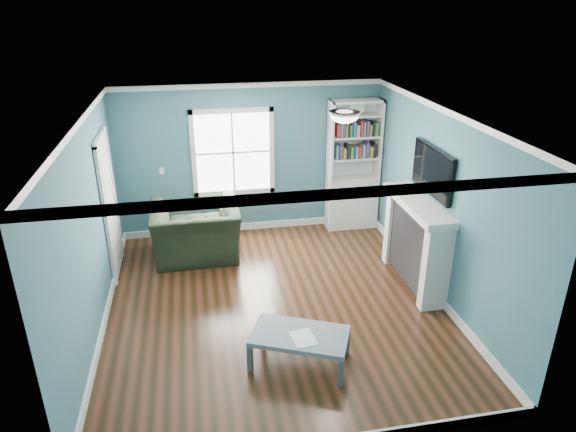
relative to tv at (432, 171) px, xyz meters
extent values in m
plane|color=black|center=(-2.20, -0.20, -1.72)|extent=(5.00, 5.00, 0.00)
plane|color=#356771|center=(-2.20, 2.30, -0.43)|extent=(4.50, 0.00, 4.50)
plane|color=#356771|center=(-2.20, -2.70, -0.43)|extent=(4.50, 0.00, 4.50)
plane|color=#356771|center=(-4.45, -0.20, -0.43)|extent=(0.00, 5.00, 5.00)
plane|color=#356771|center=(0.05, -0.20, -0.43)|extent=(0.00, 5.00, 5.00)
plane|color=white|center=(-2.20, -0.20, 0.88)|extent=(5.00, 5.00, 0.00)
cube|color=white|center=(-2.20, 2.28, -1.66)|extent=(4.50, 0.03, 0.12)
cube|color=white|center=(-4.44, -0.20, -1.66)|extent=(0.03, 5.00, 0.12)
cube|color=white|center=(0.03, -0.20, -1.66)|extent=(0.03, 5.00, 0.12)
cube|color=white|center=(-2.20, 2.28, 0.84)|extent=(4.50, 0.04, 0.08)
cube|color=white|center=(-2.20, -2.68, 0.84)|extent=(4.50, 0.04, 0.08)
cube|color=white|center=(-4.43, -0.20, 0.84)|extent=(0.04, 5.00, 0.08)
cube|color=white|center=(0.03, -0.20, 0.84)|extent=(0.04, 5.00, 0.08)
cube|color=white|center=(-2.50, 2.29, -0.27)|extent=(1.24, 0.01, 1.34)
cube|color=white|center=(-3.16, 2.28, -0.27)|extent=(0.08, 0.06, 1.50)
cube|color=white|center=(-1.84, 2.28, -0.27)|extent=(0.08, 0.06, 1.50)
cube|color=white|center=(-2.50, 2.28, -0.98)|extent=(1.40, 0.06, 0.08)
cube|color=white|center=(-2.50, 2.28, 0.44)|extent=(1.40, 0.06, 0.08)
cube|color=white|center=(-2.50, 2.28, -0.27)|extent=(1.24, 0.03, 0.03)
cube|color=white|center=(-2.50, 2.28, -0.27)|extent=(0.03, 0.03, 1.34)
cube|color=silver|center=(-0.43, 2.10, -1.27)|extent=(0.90, 0.35, 0.90)
cube|color=silver|center=(-0.86, 2.10, -0.12)|extent=(0.04, 0.35, 1.40)
cube|color=silver|center=(0.00, 2.10, -0.12)|extent=(0.04, 0.35, 1.40)
cube|color=silver|center=(-0.43, 2.26, -0.12)|extent=(0.90, 0.02, 1.40)
cube|color=silver|center=(-0.43, 2.10, 0.55)|extent=(0.90, 0.35, 0.04)
cube|color=silver|center=(-0.43, 2.10, -0.80)|extent=(0.84, 0.33, 0.03)
cube|color=silver|center=(-0.43, 2.10, -0.42)|extent=(0.84, 0.33, 0.03)
cube|color=silver|center=(-0.43, 2.10, -0.04)|extent=(0.84, 0.33, 0.03)
cube|color=silver|center=(-0.43, 2.10, 0.32)|extent=(0.84, 0.33, 0.03)
cube|color=teal|center=(-0.43, 2.08, -0.30)|extent=(0.70, 0.25, 0.22)
cube|color=#593366|center=(-0.43, 2.08, 0.08)|extent=(0.70, 0.25, 0.22)
cylinder|color=beige|center=(-0.43, 2.05, 0.46)|extent=(0.26, 0.06, 0.26)
cube|color=black|center=(-0.11, 0.00, -1.12)|extent=(0.30, 1.20, 1.10)
cube|color=black|center=(-0.13, 0.00, -1.32)|extent=(0.22, 0.65, 0.70)
cube|color=silver|center=(-0.13, -0.67, -1.12)|extent=(0.36, 0.16, 1.20)
cube|color=silver|center=(-0.13, 0.67, -1.12)|extent=(0.36, 0.16, 1.20)
cube|color=silver|center=(-0.15, 0.00, -0.47)|extent=(0.44, 1.58, 0.10)
cube|color=black|center=(0.00, 0.00, 0.00)|extent=(0.06, 1.10, 0.65)
cube|color=silver|center=(-4.43, 1.20, -0.70)|extent=(0.04, 0.80, 2.05)
cube|color=white|center=(-4.42, 0.75, -0.70)|extent=(0.05, 0.08, 2.13)
cube|color=white|center=(-4.42, 1.65, -0.70)|extent=(0.05, 0.08, 2.13)
cube|color=white|center=(-4.42, 1.20, 0.36)|extent=(0.05, 0.98, 0.08)
sphere|color=#BF8C3F|center=(-4.37, 1.50, -0.77)|extent=(0.07, 0.07, 0.07)
ellipsoid|color=white|center=(-1.30, -0.10, 0.82)|extent=(0.34, 0.34, 0.15)
cylinder|color=white|center=(-1.30, -0.10, 0.86)|extent=(0.38, 0.38, 0.03)
cube|color=white|center=(-3.70, 2.28, -0.52)|extent=(0.08, 0.01, 0.12)
imported|color=black|center=(-3.21, 1.40, -1.14)|extent=(1.36, 0.89, 1.18)
cube|color=#444B52|center=(-2.70, -1.47, -1.56)|extent=(0.08, 0.08, 0.34)
cube|color=#444B52|center=(-1.76, -1.89, -1.56)|extent=(0.08, 0.08, 0.34)
cube|color=#444B52|center=(-2.48, -0.99, -1.56)|extent=(0.08, 0.08, 0.34)
cube|color=#444B52|center=(-1.54, -1.40, -1.56)|extent=(0.08, 0.08, 0.34)
cube|color=slate|center=(-2.12, -1.44, -1.36)|extent=(1.23, 0.98, 0.06)
cube|color=white|center=(-2.10, -1.52, -1.33)|extent=(0.29, 0.35, 0.00)
camera|label=1|loc=(-3.14, -6.10, 2.21)|focal=32.00mm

